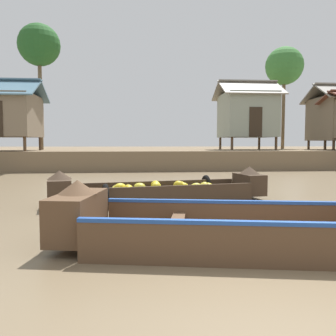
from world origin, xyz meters
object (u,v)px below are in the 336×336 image
viewer_boat (238,227)px  palm_tree_mid (39,46)px  banana_boat (161,191)px  stilt_house_mid_left (247,115)px  stilt_house_left (6,114)px  palm_tree_near (284,67)px

viewer_boat → palm_tree_mid: 21.60m
banana_boat → palm_tree_mid: size_ratio=0.69×
viewer_boat → stilt_house_mid_left: (5.86, 17.83, 3.04)m
banana_boat → stilt_house_left: bearing=123.5°
viewer_boat → stilt_house_left: 18.05m
palm_tree_near → viewer_boat: bearing=-114.8°
banana_boat → palm_tree_near: size_ratio=0.73×
stilt_house_left → stilt_house_mid_left: 14.56m
palm_tree_near → palm_tree_mid: 17.23m
banana_boat → palm_tree_mid: 17.92m
palm_tree_near → banana_boat: bearing=-121.7°
stilt_house_left → palm_tree_near: bearing=15.9°
palm_tree_near → palm_tree_mid: palm_tree_mid is taller
palm_tree_near → palm_tree_mid: size_ratio=0.94×
viewer_boat → banana_boat: bearing=101.4°
banana_boat → stilt_house_left: stilt_house_left is taller
viewer_boat → palm_tree_near: palm_tree_near is taller
stilt_house_left → palm_tree_mid: palm_tree_mid is taller
stilt_house_left → stilt_house_mid_left: bearing=8.6°
stilt_house_left → palm_tree_near: 19.30m
stilt_house_left → stilt_house_mid_left: size_ratio=0.89×
viewer_boat → stilt_house_mid_left: 19.02m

